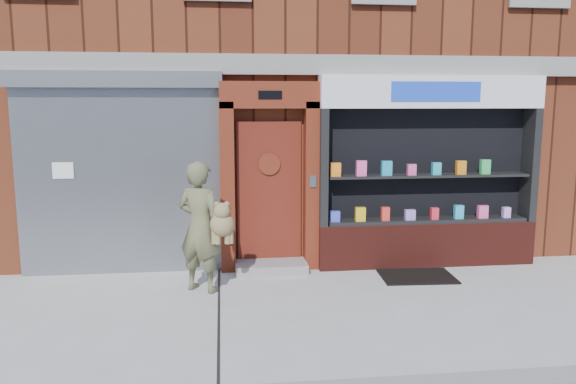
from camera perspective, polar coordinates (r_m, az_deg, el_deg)
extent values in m
plane|color=#9E9E99|center=(7.29, 5.50, -11.78)|extent=(80.00, 80.00, 0.00)
cube|color=#512112|center=(12.81, -0.12, 15.43)|extent=(12.00, 8.00, 8.00)
cube|color=gray|center=(8.71, 3.08, 12.77)|extent=(12.00, 0.16, 0.30)
cube|color=gray|center=(8.80, -16.67, 0.94)|extent=(3.00, 0.10, 2.80)
cube|color=slate|center=(8.67, -17.21, 10.88)|extent=(3.10, 0.30, 0.24)
cube|color=white|center=(8.89, -21.89, 2.04)|extent=(0.30, 0.01, 0.24)
cube|color=#5D1E0F|center=(8.60, -6.18, 0.42)|extent=(0.22, 0.28, 2.60)
cube|color=#5D1E0F|center=(8.71, 2.40, 0.57)|extent=(0.22, 0.28, 2.60)
cube|color=#5D1E0F|center=(8.54, -1.91, 9.83)|extent=(1.50, 0.28, 0.40)
cube|color=black|center=(8.39, -1.82, 9.84)|extent=(0.35, 0.01, 0.12)
cube|color=#5B1B10|center=(8.76, -1.92, -0.04)|extent=(1.00, 0.06, 2.20)
cylinder|color=black|center=(8.66, -1.92, 2.86)|extent=(0.28, 0.02, 0.28)
cylinder|color=#5D1E0F|center=(8.65, -1.91, 2.85)|extent=(0.34, 0.02, 0.34)
cube|color=gray|center=(8.75, -1.73, -7.62)|extent=(1.10, 0.55, 0.15)
cube|color=slate|center=(8.55, 2.56, 1.09)|extent=(0.10, 0.02, 0.18)
cube|color=#501913|center=(9.32, 13.77, -5.08)|extent=(3.50, 0.40, 0.70)
cube|color=black|center=(8.64, 3.52, 2.50)|extent=(0.12, 0.40, 1.80)
cube|color=black|center=(9.82, 23.33, 2.57)|extent=(0.12, 0.40, 1.80)
cube|color=black|center=(9.27, 13.66, 2.71)|extent=(3.30, 0.03, 1.80)
cube|color=black|center=(9.23, 13.86, -2.80)|extent=(3.20, 0.36, 0.06)
cube|color=black|center=(9.11, 14.03, 1.64)|extent=(3.20, 0.36, 0.04)
cube|color=white|center=(9.04, 14.35, 9.83)|extent=(3.50, 0.40, 0.50)
cube|color=blue|center=(8.85, 14.83, 9.83)|extent=(1.40, 0.01, 0.30)
cube|color=blue|center=(8.72, 4.80, -2.49)|extent=(0.15, 0.09, 0.17)
cube|color=yellow|center=(8.80, 7.35, -2.26)|extent=(0.15, 0.09, 0.22)
cube|color=red|center=(8.91, 9.85, -2.20)|extent=(0.12, 0.09, 0.21)
cube|color=#A177D7|center=(9.03, 12.28, -2.27)|extent=(0.16, 0.09, 0.16)
cube|color=red|center=(9.17, 14.65, -2.12)|extent=(0.12, 0.09, 0.19)
cube|color=#29A7D0|center=(9.32, 16.94, -1.95)|extent=(0.14, 0.09, 0.22)
cube|color=#F8528E|center=(9.49, 19.16, -1.91)|extent=(0.16, 0.09, 0.20)
cube|color=#D48AF9|center=(9.67, 21.28, -1.94)|extent=(0.11, 0.09, 0.17)
cube|color=orange|center=(8.60, 4.86, 2.28)|extent=(0.15, 0.09, 0.21)
cube|color=#F551A2|center=(8.69, 7.45, 2.40)|extent=(0.15, 0.09, 0.24)
cube|color=teal|center=(8.80, 9.98, 2.39)|extent=(0.16, 0.09, 0.23)
cube|color=#E44C96|center=(8.92, 12.44, 2.23)|extent=(0.13, 0.09, 0.17)
cube|color=#26A7BF|center=(9.06, 14.83, 2.31)|extent=(0.13, 0.09, 0.19)
cube|color=orange|center=(9.22, 17.15, 2.39)|extent=(0.15, 0.09, 0.22)
cube|color=green|center=(9.38, 19.39, 2.43)|extent=(0.15, 0.09, 0.23)
imported|color=#60613F|center=(7.78, -8.91, -3.51)|extent=(0.79, 0.71, 1.81)
sphere|color=olive|center=(7.57, -6.70, -3.29)|extent=(0.33, 0.33, 0.33)
sphere|color=olive|center=(7.48, -6.72, -1.91)|extent=(0.22, 0.22, 0.22)
sphere|color=olive|center=(7.46, -7.24, -1.26)|extent=(0.08, 0.08, 0.08)
sphere|color=olive|center=(7.46, -6.23, -1.24)|extent=(0.08, 0.08, 0.08)
cylinder|color=olive|center=(7.61, -7.50, -4.50)|extent=(0.08, 0.08, 0.20)
cylinder|color=olive|center=(7.61, -5.85, -4.47)|extent=(0.08, 0.08, 0.20)
cylinder|color=olive|center=(7.58, -7.17, -4.54)|extent=(0.08, 0.08, 0.20)
cylinder|color=olive|center=(7.58, -6.18, -4.52)|extent=(0.08, 0.08, 0.20)
cube|color=black|center=(8.71, 12.97, -8.35)|extent=(1.12, 0.81, 0.03)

